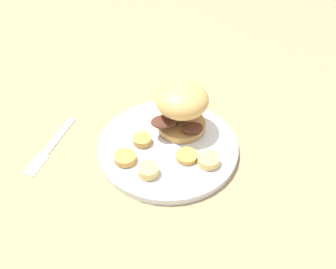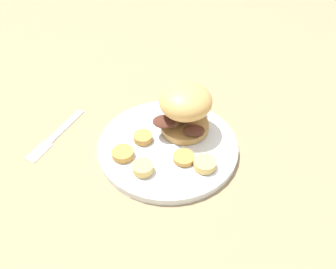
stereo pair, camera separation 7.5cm
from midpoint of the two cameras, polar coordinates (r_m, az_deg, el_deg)
The scene contains 9 objects.
ground_plane at distance 0.78m, azimuth -2.76°, elevation -2.32°, with size 4.00×4.00×0.00m, color #937F5B.
dinner_plate at distance 0.77m, azimuth -2.78°, elevation -1.86°, with size 0.27×0.27×0.02m.
sandwich at distance 0.77m, azimuth -0.80°, elevation 4.05°, with size 0.13×0.13×0.10m.
potato_round_0 at distance 0.74m, azimuth -0.18°, elevation -3.28°, with size 0.04×0.04×0.01m, color #BC8942.
potato_round_1 at distance 0.74m, azimuth -9.15°, elevation -3.50°, with size 0.04×0.04×0.01m, color #BC8942.
potato_round_2 at distance 0.77m, azimuth -6.55°, elevation -0.90°, with size 0.04×0.04×0.01m, color #BC8942.
potato_round_3 at distance 0.73m, azimuth 2.97°, elevation -3.87°, with size 0.04×0.04×0.01m, color #DBB766.
potato_round_4 at distance 0.71m, azimuth -5.91°, elevation -5.32°, with size 0.04×0.04×0.02m, color #DBB766.
fork at distance 0.83m, azimuth -19.17°, elevation -1.69°, with size 0.14×0.13×0.00m.
Camera 1 is at (0.50, -0.22, 0.56)m, focal length 42.00 mm.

